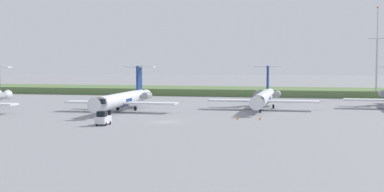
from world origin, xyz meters
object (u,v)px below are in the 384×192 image
at_px(antenna_mast, 377,61).
at_px(safety_cone_mid_marker, 260,118).
at_px(regional_jet_second, 124,99).
at_px(regional_jet_third, 264,97).
at_px(safety_cone_front_marker, 238,118).
at_px(baggage_tug, 103,119).

xyz_separation_m(antenna_mast, safety_cone_mid_marker, (-25.41, -59.58, -9.84)).
distance_m(antenna_mast, safety_cone_mid_marker, 65.51).
height_order(regional_jet_second, regional_jet_third, same).
bearing_deg(antenna_mast, safety_cone_front_marker, -115.84).
bearing_deg(regional_jet_third, antenna_mast, 55.51).
xyz_separation_m(baggage_tug, safety_cone_mid_marker, (23.79, 13.08, -0.73)).
bearing_deg(safety_cone_mid_marker, regional_jet_second, 160.13).
height_order(baggage_tug, safety_cone_front_marker, baggage_tug).
relative_size(regional_jet_second, regional_jet_third, 1.00).
bearing_deg(regional_jet_second, antenna_mast, 42.46).
xyz_separation_m(regional_jet_second, regional_jet_third, (27.28, 10.58, 0.00)).
xyz_separation_m(baggage_tug, safety_cone_front_marker, (19.99, 12.34, -0.73)).
distance_m(regional_jet_second, baggage_tug, 23.88).
bearing_deg(baggage_tug, regional_jet_second, 101.31).
distance_m(regional_jet_second, regional_jet_third, 29.26).
height_order(antenna_mast, safety_cone_front_marker, antenna_mast).
bearing_deg(safety_cone_front_marker, antenna_mast, 64.16).
xyz_separation_m(antenna_mast, baggage_tug, (-49.20, -72.66, -9.11)).
distance_m(baggage_tug, safety_cone_mid_marker, 27.16).
xyz_separation_m(regional_jet_second, safety_cone_mid_marker, (28.47, -10.29, -2.26)).
relative_size(antenna_mast, baggage_tug, 7.63).
bearing_deg(regional_jet_second, safety_cone_mid_marker, -19.87).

